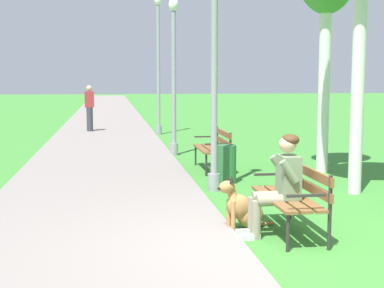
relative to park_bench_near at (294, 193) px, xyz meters
name	(u,v)px	position (x,y,z in m)	size (l,w,h in m)	color
ground_plane	(274,252)	(-0.45, -0.67, -0.51)	(120.00, 120.00, 0.00)	#3D8433
paved_path	(107,114)	(-2.40, 23.33, -0.49)	(3.36, 60.00, 0.04)	gray
park_bench_near	(294,193)	(0.00, 0.00, 0.00)	(0.55, 1.50, 0.85)	brown
park_bench_mid	(215,146)	(-0.08, 4.85, 0.00)	(0.55, 1.50, 0.85)	brown
person_seated_on_near_bench	(280,181)	(-0.21, -0.07, 0.17)	(0.74, 0.49, 1.25)	gray
dog_shepherd	(243,209)	(-0.56, 0.32, -0.25)	(0.82, 0.40, 0.71)	#B27F47
lamp_post_near	(214,50)	(-0.49, 2.73, 1.86)	(0.24, 0.24, 4.59)	gray
lamp_post_mid	(174,75)	(-0.66, 7.19, 1.47)	(0.24, 0.24, 3.83)	gray
lamp_post_far	(158,64)	(-0.60, 12.35, 1.87)	(0.24, 0.24, 4.61)	gray
litter_bin	(226,164)	(-0.14, 3.40, -0.16)	(0.36, 0.36, 0.70)	#2D6638
pedestrian_distant	(90,108)	(-2.94, 13.46, 0.33)	(0.32, 0.22, 1.65)	#383842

